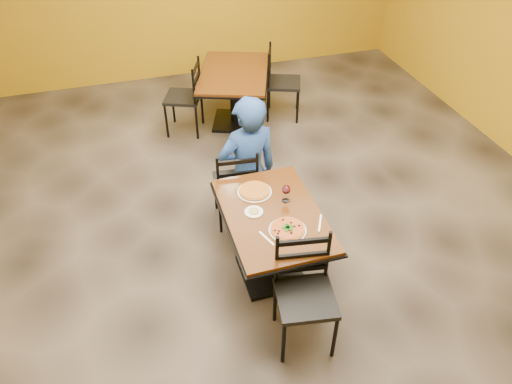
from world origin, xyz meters
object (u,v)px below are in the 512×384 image
object	(u,v)px
pizza_main	(288,229)
pizza_far	(254,191)
chair_main_near	(306,299)
chair_main_far	(235,183)
diner	(248,156)
table_main	(272,230)
plate_far	(254,192)
chair_second_right	(284,83)
side_plate	(254,212)
wine_glass	(286,193)
plate_main	(288,230)
table_second	(234,85)
chair_second_left	(183,98)

from	to	relation	value
pizza_main	pizza_far	distance (m)	0.57
chair_main_near	chair_main_far	xyz separation A→B (m)	(-0.13, 1.60, -0.03)
diner	pizza_far	size ratio (longest dim) A/B	4.79
chair_main_near	diner	world-z (taller)	diner
table_main	plate_far	distance (m)	0.38
pizza_far	pizza_main	bearing A→B (deg)	-78.31
chair_second_right	side_plate	distance (m)	2.99
pizza_far	chair_main_far	bearing A→B (deg)	94.29
pizza_main	pizza_far	bearing A→B (deg)	101.69
plate_far	wine_glass	distance (m)	0.31
chair_second_right	chair_main_near	bearing A→B (deg)	-175.86
chair_main_near	wine_glass	world-z (taller)	chair_main_near
plate_far	chair_main_far	bearing A→B (deg)	94.29
chair_main_far	pizza_main	world-z (taller)	chair_main_far
chair_main_far	pizza_far	xyz separation A→B (m)	(0.04, -0.54, 0.31)
chair_main_near	chair_main_far	bearing A→B (deg)	104.12
chair_second_right	diner	distance (m)	2.06
plate_main	table_main	bearing A→B (deg)	101.40
table_second	wine_glass	distance (m)	2.67
chair_main_far	plate_far	world-z (taller)	chair_main_far
chair_main_near	plate_main	bearing A→B (deg)	96.99
plate_main	chair_main_near	bearing A→B (deg)	-92.31
table_main	chair_main_far	bearing A→B (deg)	97.15
plate_far	side_plate	xyz separation A→B (m)	(-0.08, -0.26, 0.00)
table_main	plate_far	world-z (taller)	plate_far
chair_main_near	plate_far	distance (m)	1.10
plate_far	pizza_far	distance (m)	0.02
table_second	plate_far	size ratio (longest dim) A/B	4.92
plate_far	wine_glass	bearing A→B (deg)	-39.89
chair_second_left	wine_glass	size ratio (longest dim) A/B	5.40
side_plate	wine_glass	distance (m)	0.33
chair_second_left	chair_second_right	distance (m)	1.38
chair_second_left	plate_main	world-z (taller)	chair_second_left
chair_second_right	wine_glass	world-z (taller)	chair_second_right
plate_main	wine_glass	distance (m)	0.39
side_plate	wine_glass	xyz separation A→B (m)	(0.31, 0.07, 0.08)
chair_main_near	plate_main	xyz separation A→B (m)	(0.02, 0.51, 0.26)
diner	plate_far	world-z (taller)	diner
chair_second_right	pizza_main	distance (m)	3.19
side_plate	chair_main_far	bearing A→B (deg)	86.93
table_second	plate_far	distance (m)	2.50
wine_glass	chair_main_near	bearing A→B (deg)	-98.74
diner	side_plate	size ratio (longest dim) A/B	8.38
chair_main_near	pizza_far	xyz separation A→B (m)	(-0.09, 1.06, 0.28)
chair_main_near	plate_main	size ratio (longest dim) A/B	3.18
pizza_main	wine_glass	bearing A→B (deg)	72.73
table_main	chair_main_near	size ratio (longest dim) A/B	1.25
table_second	side_plate	bearing A→B (deg)	-101.30
table_second	chair_main_far	bearing A→B (deg)	-104.62
diner	plate_main	bearing A→B (deg)	81.87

